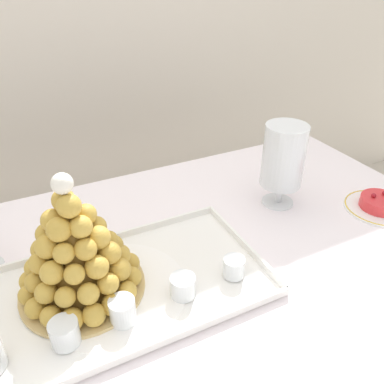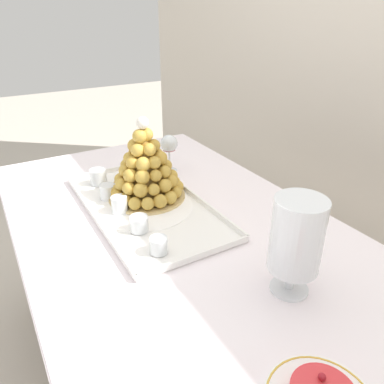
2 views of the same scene
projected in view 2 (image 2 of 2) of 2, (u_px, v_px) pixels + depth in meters
The scene contains 10 objects.
buffet_table at pixel (181, 251), 1.18m from camera, with size 1.61×0.92×0.75m.
serving_tray at pixel (146, 207), 1.24m from camera, with size 0.67×0.35×0.02m.
croquembouche at pixel (146, 168), 1.25m from camera, with size 0.27×0.27×0.29m.
dessert_cup_left at pixel (98, 177), 1.38m from camera, with size 0.06×0.06×0.06m.
dessert_cup_mid_left at pixel (108, 192), 1.28m from camera, with size 0.05×0.05×0.05m.
dessert_cup_centre at pixel (120, 205), 1.19m from camera, with size 0.05×0.05×0.05m.
dessert_cup_mid_right at pixel (139, 224), 1.10m from camera, with size 0.05×0.05×0.05m.
dessert_cup_right at pixel (159, 246), 1.00m from camera, with size 0.05×0.05×0.05m.
macaron_goblet at pixel (297, 237), 0.82m from camera, with size 0.12×0.12×0.24m.
wine_glass at pixel (169, 145), 1.47m from camera, with size 0.07×0.07×0.15m.
Camera 2 is at (0.85, -0.46, 1.36)m, focal length 34.56 mm.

